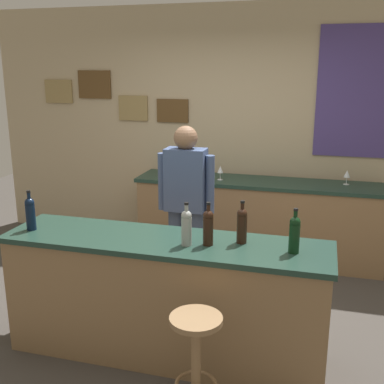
{
  "coord_description": "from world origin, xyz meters",
  "views": [
    {
      "loc": [
        1.04,
        -3.41,
        2.11
      ],
      "look_at": [
        -0.03,
        0.45,
        1.05
      ],
      "focal_mm": 44.27,
      "sensor_mm": 36.0,
      "label": 1
    }
  ],
  "objects_px": {
    "bar_stool": "(196,350)",
    "wine_bottle_a": "(30,212)",
    "bartender": "(186,202)",
    "wine_bottle_e": "(295,233)",
    "wine_bottle_b": "(186,226)",
    "wine_bottle_c": "(208,226)",
    "wine_glass_a": "(220,170)",
    "wine_glass_b": "(347,174)",
    "wine_bottle_d": "(242,224)"
  },
  "relations": [
    {
      "from": "bar_stool",
      "to": "wine_bottle_a",
      "type": "relative_size",
      "value": 2.22
    },
    {
      "from": "bartender",
      "to": "wine_bottle_e",
      "type": "relative_size",
      "value": 5.29
    },
    {
      "from": "wine_bottle_b",
      "to": "wine_bottle_c",
      "type": "height_order",
      "value": "same"
    },
    {
      "from": "bartender",
      "to": "wine_glass_a",
      "type": "distance_m",
      "value": 1.07
    },
    {
      "from": "bar_stool",
      "to": "wine_glass_b",
      "type": "bearing_deg",
      "value": 71.22
    },
    {
      "from": "wine_bottle_a",
      "to": "wine_bottle_b",
      "type": "distance_m",
      "value": 1.22
    },
    {
      "from": "wine_glass_a",
      "to": "bartender",
      "type": "bearing_deg",
      "value": -94.44
    },
    {
      "from": "wine_bottle_a",
      "to": "wine_bottle_c",
      "type": "bearing_deg",
      "value": 2.22
    },
    {
      "from": "wine_bottle_b",
      "to": "wine_bottle_e",
      "type": "distance_m",
      "value": 0.72
    },
    {
      "from": "wine_bottle_e",
      "to": "bar_stool",
      "type": "bearing_deg",
      "value": -131.82
    },
    {
      "from": "bartender",
      "to": "wine_bottle_c",
      "type": "height_order",
      "value": "bartender"
    },
    {
      "from": "wine_bottle_c",
      "to": "wine_bottle_d",
      "type": "bearing_deg",
      "value": 25.0
    },
    {
      "from": "bar_stool",
      "to": "wine_bottle_b",
      "type": "bearing_deg",
      "value": 111.91
    },
    {
      "from": "wine_bottle_c",
      "to": "wine_glass_b",
      "type": "bearing_deg",
      "value": 65.34
    },
    {
      "from": "wine_glass_b",
      "to": "bartender",
      "type": "bearing_deg",
      "value": -139.47
    },
    {
      "from": "bartender",
      "to": "wine_bottle_d",
      "type": "height_order",
      "value": "bartender"
    },
    {
      "from": "bar_stool",
      "to": "wine_bottle_c",
      "type": "relative_size",
      "value": 2.22
    },
    {
      "from": "wine_bottle_b",
      "to": "wine_bottle_c",
      "type": "distance_m",
      "value": 0.15
    },
    {
      "from": "bartender",
      "to": "wine_bottle_a",
      "type": "bearing_deg",
      "value": -133.12
    },
    {
      "from": "bar_stool",
      "to": "wine_glass_b",
      "type": "height_order",
      "value": "wine_glass_b"
    },
    {
      "from": "bartender",
      "to": "wine_bottle_e",
      "type": "height_order",
      "value": "bartender"
    },
    {
      "from": "wine_bottle_d",
      "to": "wine_glass_a",
      "type": "bearing_deg",
      "value": 106.57
    },
    {
      "from": "wine_bottle_e",
      "to": "wine_glass_b",
      "type": "relative_size",
      "value": 1.97
    },
    {
      "from": "wine_bottle_a",
      "to": "wine_bottle_e",
      "type": "bearing_deg",
      "value": 1.98
    },
    {
      "from": "wine_bottle_d",
      "to": "wine_glass_a",
      "type": "relative_size",
      "value": 1.97
    },
    {
      "from": "bartender",
      "to": "bar_stool",
      "type": "relative_size",
      "value": 2.38
    },
    {
      "from": "bar_stool",
      "to": "wine_glass_a",
      "type": "relative_size",
      "value": 4.39
    },
    {
      "from": "bartender",
      "to": "wine_bottle_a",
      "type": "relative_size",
      "value": 5.29
    },
    {
      "from": "wine_glass_b",
      "to": "wine_bottle_d",
      "type": "bearing_deg",
      "value": -110.61
    },
    {
      "from": "wine_bottle_b",
      "to": "wine_glass_b",
      "type": "distance_m",
      "value": 2.47
    },
    {
      "from": "wine_bottle_a",
      "to": "bartender",
      "type": "bearing_deg",
      "value": 46.88
    },
    {
      "from": "wine_glass_a",
      "to": "bar_stool",
      "type": "bearing_deg",
      "value": -80.8
    },
    {
      "from": "wine_bottle_c",
      "to": "wine_bottle_e",
      "type": "xyz_separation_m",
      "value": [
        0.58,
        0.01,
        0.0
      ]
    },
    {
      "from": "wine_bottle_a",
      "to": "wine_glass_a",
      "type": "distance_m",
      "value": 2.29
    },
    {
      "from": "wine_glass_a",
      "to": "wine_bottle_e",
      "type": "bearing_deg",
      "value": -64.96
    },
    {
      "from": "wine_bottle_a",
      "to": "wine_glass_b",
      "type": "distance_m",
      "value": 3.22
    },
    {
      "from": "wine_bottle_d",
      "to": "wine_bottle_b",
      "type": "bearing_deg",
      "value": -158.16
    },
    {
      "from": "bar_stool",
      "to": "wine_glass_a",
      "type": "distance_m",
      "value": 2.66
    },
    {
      "from": "wine_bottle_c",
      "to": "wine_bottle_d",
      "type": "height_order",
      "value": "same"
    },
    {
      "from": "wine_bottle_a",
      "to": "wine_glass_a",
      "type": "xyz_separation_m",
      "value": [
        1.01,
        2.06,
        -0.05
      ]
    },
    {
      "from": "wine_bottle_d",
      "to": "wine_glass_b",
      "type": "distance_m",
      "value": 2.19
    },
    {
      "from": "wine_bottle_a",
      "to": "wine_glass_b",
      "type": "bearing_deg",
      "value": 43.2
    },
    {
      "from": "wine_glass_a",
      "to": "wine_bottle_d",
      "type": "bearing_deg",
      "value": -73.43
    },
    {
      "from": "wine_bottle_c",
      "to": "wine_glass_b",
      "type": "distance_m",
      "value": 2.37
    },
    {
      "from": "wine_bottle_c",
      "to": "wine_glass_a",
      "type": "distance_m",
      "value": 2.04
    },
    {
      "from": "wine_bottle_a",
      "to": "wine_glass_a",
      "type": "height_order",
      "value": "wine_bottle_a"
    },
    {
      "from": "bar_stool",
      "to": "bartender",
      "type": "bearing_deg",
      "value": 108.43
    },
    {
      "from": "bartender",
      "to": "wine_bottle_a",
      "type": "distance_m",
      "value": 1.36
    },
    {
      "from": "bar_stool",
      "to": "wine_bottle_a",
      "type": "height_order",
      "value": "wine_bottle_a"
    },
    {
      "from": "wine_bottle_d",
      "to": "wine_bottle_c",
      "type": "bearing_deg",
      "value": -155.0
    }
  ]
}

